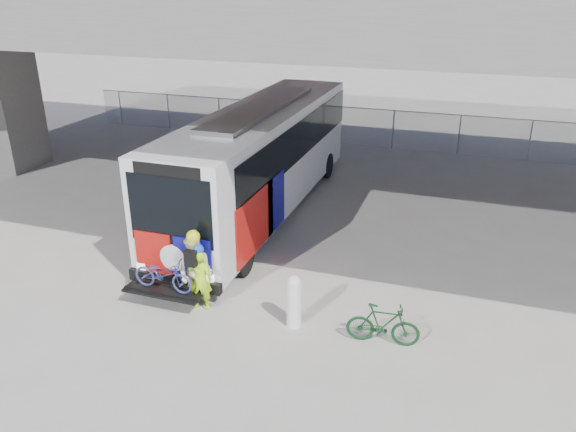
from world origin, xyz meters
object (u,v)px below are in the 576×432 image
at_px(bus, 262,152).
at_px(cyclist_tan, 196,272).
at_px(bike_parked, 383,325).
at_px(cyclist_hivis, 200,278).
at_px(bollard, 294,299).

relative_size(bus, cyclist_tan, 6.23).
distance_m(cyclist_tan, bike_parked, 4.59).
bearing_deg(cyclist_tan, cyclist_hivis, 2.45).
distance_m(cyclist_hivis, cyclist_tan, 0.18).
bearing_deg(bollard, bus, 117.14).
bearing_deg(cyclist_tan, bike_parked, 0.67).
relative_size(bollard, cyclist_hivis, 0.75).
relative_size(cyclist_hivis, bike_parked, 1.07).
relative_size(cyclist_hivis, cyclist_tan, 0.84).
bearing_deg(bike_parked, bollard, 83.31).
bearing_deg(bollard, cyclist_tan, -179.94).
bearing_deg(cyclist_hivis, bus, -93.23).
bearing_deg(bollard, cyclist_hivis, -180.00).
distance_m(bus, bollard, 7.26).
distance_m(bus, bike_parked, 8.45).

